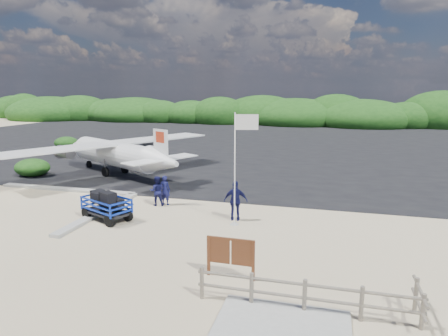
% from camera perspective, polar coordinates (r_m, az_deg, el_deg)
% --- Properties ---
extents(ground, '(160.00, 160.00, 0.00)m').
position_cam_1_polar(ground, '(17.78, -7.38, -9.04)').
color(ground, beige).
extents(asphalt_apron, '(90.00, 50.00, 0.04)m').
position_cam_1_polar(asphalt_apron, '(46.24, 6.91, 3.61)').
color(asphalt_apron, '#B2B2B2').
rests_on(asphalt_apron, ground).
extents(lagoon, '(9.00, 7.00, 0.40)m').
position_cam_1_polar(lagoon, '(23.71, -26.54, -4.95)').
color(lagoon, '#B2B2B2').
rests_on(lagoon, ground).
extents(walkway_pad, '(3.50, 2.50, 0.10)m').
position_cam_1_polar(walkway_pad, '(11.26, 8.23, -21.99)').
color(walkway_pad, '#B2B2B2').
rests_on(walkway_pad, ground).
extents(vegetation_band, '(124.00, 8.00, 4.40)m').
position_cam_1_polar(vegetation_band, '(70.93, 9.84, 6.20)').
color(vegetation_band, '#B2B2B2').
rests_on(vegetation_band, ground).
extents(fence, '(6.40, 2.00, 1.10)m').
position_cam_1_polar(fence, '(12.07, 11.34, -19.60)').
color(fence, '#B2B2B2').
rests_on(fence, ground).
extents(baggage_cart, '(2.97, 2.41, 1.30)m').
position_cam_1_polar(baggage_cart, '(19.98, -16.34, -7.10)').
color(baggage_cart, '#0C2DB9').
rests_on(baggage_cart, ground).
extents(flagpole, '(1.10, 0.66, 5.13)m').
position_cam_1_polar(flagpole, '(18.57, 1.50, -8.05)').
color(flagpole, white).
rests_on(flagpole, ground).
extents(signboard, '(1.72, 0.20, 1.42)m').
position_cam_1_polar(signboard, '(13.71, 0.93, -15.38)').
color(signboard, brown).
rests_on(signboard, ground).
extents(crew_a, '(0.62, 0.45, 1.61)m').
position_cam_1_polar(crew_a, '(21.63, -8.42, -3.13)').
color(crew_a, '#121444').
rests_on(crew_a, ground).
extents(crew_b, '(0.93, 0.82, 1.60)m').
position_cam_1_polar(crew_b, '(21.54, -9.55, -3.24)').
color(crew_b, '#121444').
rests_on(crew_b, ground).
extents(crew_c, '(1.18, 0.65, 1.91)m').
position_cam_1_polar(crew_c, '(18.84, 1.67, -4.71)').
color(crew_c, '#121444').
rests_on(crew_c, ground).
extents(aircraft_large, '(21.18, 21.18, 4.68)m').
position_cam_1_polar(aircraft_large, '(38.29, 27.69, 0.78)').
color(aircraft_large, '#B2B2B2').
rests_on(aircraft_large, ground).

